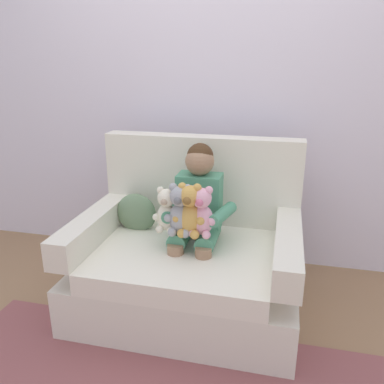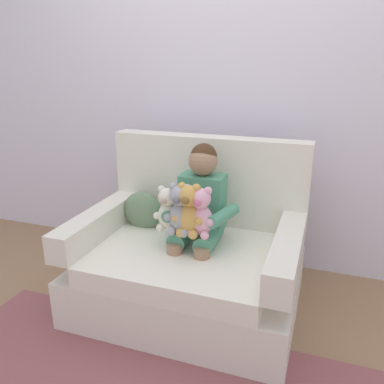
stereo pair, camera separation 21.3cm
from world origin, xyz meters
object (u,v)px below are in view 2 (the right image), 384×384
object	(u,v)px
seated_child	(199,208)
throw_pillow	(143,211)
armchair	(191,259)
plush_honey	(189,211)
plush_cream	(168,210)
plush_grey	(180,211)
plush_pink	(201,213)

from	to	relation	value
seated_child	throw_pillow	world-z (taller)	seated_child
armchair	throw_pillow	world-z (taller)	armchair
armchair	throw_pillow	xyz separation A→B (m)	(-0.38, 0.12, 0.22)
plush_honey	throw_pillow	bearing A→B (deg)	130.70
seated_child	plush_honey	xyz separation A→B (m)	(-0.01, -0.16, 0.04)
seated_child	plush_cream	world-z (taller)	seated_child
throw_pillow	plush_cream	bearing A→B (deg)	-40.36
plush_honey	seated_child	bearing A→B (deg)	71.03
plush_cream	throw_pillow	world-z (taller)	plush_cream
seated_child	plush_grey	size ratio (longest dim) A/B	2.80
seated_child	plush_pink	xyz separation A→B (m)	(0.06, -0.15, 0.03)
plush_cream	plush_pink	bearing A→B (deg)	-19.24
plush_cream	armchair	bearing A→B (deg)	31.83
throw_pillow	armchair	bearing A→B (deg)	-17.94
plush_pink	plush_grey	xyz separation A→B (m)	(-0.12, -0.01, 0.00)
plush_pink	plush_cream	size ratio (longest dim) A/B	1.10
plush_pink	throw_pillow	distance (m)	0.56
armchair	plush_cream	world-z (taller)	armchair
plush_pink	throw_pillow	xyz separation A→B (m)	(-0.48, 0.25, -0.14)
plush_pink	plush_cream	distance (m)	0.20
seated_child	throw_pillow	xyz separation A→B (m)	(-0.42, 0.10, -0.11)
plush_honey	plush_cream	size ratio (longest dim) A/B	1.16
plush_pink	plush_honey	world-z (taller)	plush_honey
seated_child	plush_grey	distance (m)	0.17
throw_pillow	plush_pink	bearing A→B (deg)	-27.40
plush_pink	seated_child	bearing A→B (deg)	123.92
seated_child	throw_pillow	size ratio (longest dim) A/B	3.17
plush_grey	throw_pillow	bearing A→B (deg)	164.17
plush_honey	plush_cream	world-z (taller)	plush_honey
armchair	plush_pink	xyz separation A→B (m)	(0.10, -0.12, 0.36)
plush_grey	plush_cream	xyz separation A→B (m)	(-0.08, 0.02, -0.02)
seated_child	throw_pillow	bearing A→B (deg)	164.32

